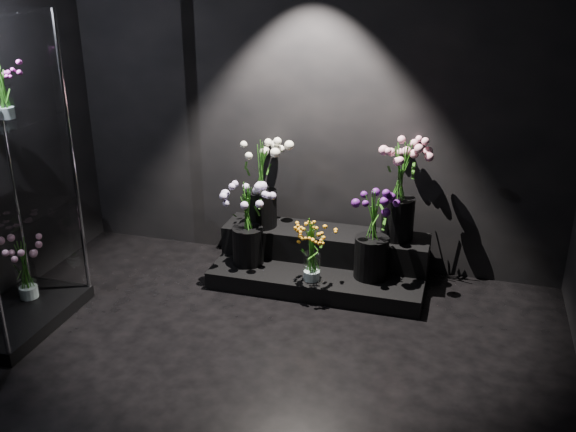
% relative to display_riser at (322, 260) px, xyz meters
% --- Properties ---
extents(floor, '(4.00, 4.00, 0.00)m').
position_rel_display_riser_xyz_m(floor, '(-0.17, -1.67, -0.15)').
color(floor, black).
rests_on(floor, ground).
extents(wall_back, '(4.00, 0.00, 4.00)m').
position_rel_display_riser_xyz_m(wall_back, '(-0.17, 0.33, 1.25)').
color(wall_back, black).
rests_on(wall_back, floor).
extents(display_riser, '(1.64, 0.73, 0.36)m').
position_rel_display_riser_xyz_m(display_riser, '(0.00, 0.00, 0.00)').
color(display_riser, black).
rests_on(display_riser, floor).
extents(bouquet_orange_bells, '(0.32, 0.32, 0.48)m').
position_rel_display_riser_xyz_m(bouquet_orange_bells, '(-0.01, -0.32, 0.23)').
color(bouquet_orange_bells, white).
rests_on(bouquet_orange_bells, display_riser).
extents(bouquet_lilac, '(0.50, 0.50, 0.66)m').
position_rel_display_riser_xyz_m(bouquet_lilac, '(-0.56, -0.18, 0.37)').
color(bouquet_lilac, black).
rests_on(bouquet_lilac, display_riser).
extents(bouquet_purple, '(0.37, 0.37, 0.71)m').
position_rel_display_riser_xyz_m(bouquet_purple, '(0.41, -0.14, 0.36)').
color(bouquet_purple, black).
rests_on(bouquet_purple, display_riser).
extents(bouquet_cream_roses, '(0.48, 0.48, 0.72)m').
position_rel_display_riser_xyz_m(bouquet_cream_roses, '(-0.52, 0.06, 0.63)').
color(bouquet_cream_roses, black).
rests_on(bouquet_cream_roses, display_riser).
extents(bouquet_pink_roses, '(0.38, 0.38, 0.77)m').
position_rel_display_riser_xyz_m(bouquet_pink_roses, '(0.56, 0.12, 0.64)').
color(bouquet_pink_roses, black).
rests_on(bouquet_pink_roses, display_riser).
extents(bouquet_case_magenta, '(0.24, 0.24, 0.36)m').
position_rel_display_riser_xyz_m(bouquet_case_magenta, '(-1.82, -1.12, 1.47)').
color(bouquet_case_magenta, white).
rests_on(bouquet_case_magenta, display_case).
extents(bouquet_case_base_pink, '(0.36, 0.36, 0.46)m').
position_rel_display_riser_xyz_m(bouquet_case_base_pink, '(-1.92, -1.07, 0.19)').
color(bouquet_case_base_pink, white).
rests_on(bouquet_case_base_pink, display_case).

